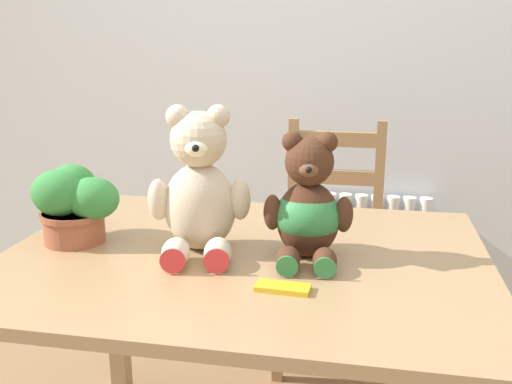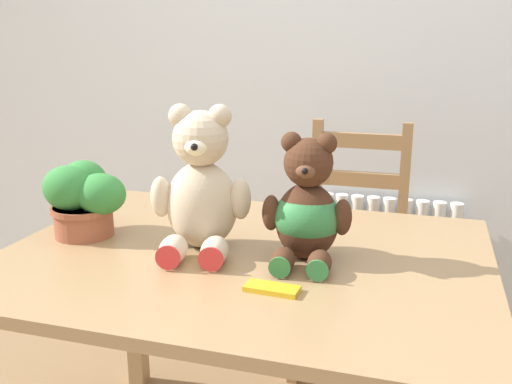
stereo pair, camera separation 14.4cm
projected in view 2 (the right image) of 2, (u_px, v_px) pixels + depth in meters
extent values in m
cube|color=silver|center=(335.00, 37.00, 2.57)|extent=(8.00, 0.04, 2.60)
cylinder|color=white|center=(325.00, 251.00, 2.77)|extent=(0.06, 0.06, 0.58)
cylinder|color=white|center=(340.00, 253.00, 2.75)|extent=(0.06, 0.06, 0.58)
cylinder|color=white|center=(355.00, 254.00, 2.73)|extent=(0.06, 0.06, 0.58)
cylinder|color=white|center=(370.00, 256.00, 2.71)|extent=(0.06, 0.06, 0.58)
cylinder|color=white|center=(386.00, 258.00, 2.69)|extent=(0.06, 0.06, 0.58)
cylinder|color=white|center=(402.00, 259.00, 2.67)|extent=(0.06, 0.06, 0.58)
cylinder|color=white|center=(418.00, 261.00, 2.65)|extent=(0.06, 0.06, 0.58)
cylinder|color=white|center=(435.00, 263.00, 2.63)|extent=(0.06, 0.06, 0.58)
cylinder|color=white|center=(451.00, 265.00, 2.61)|extent=(0.06, 0.06, 0.58)
cube|color=white|center=(383.00, 310.00, 2.76)|extent=(0.66, 0.10, 0.04)
cube|color=#9E7A51|center=(244.00, 258.00, 1.48)|extent=(1.24, 0.95, 0.03)
cube|color=#9E7A51|center=(135.00, 296.00, 2.13)|extent=(0.06, 0.06, 0.73)
cube|color=#9E7A51|center=(457.00, 342.00, 1.81)|extent=(0.06, 0.06, 0.73)
cube|color=#997047|center=(350.00, 267.00, 2.25)|extent=(0.40, 0.43, 0.03)
cube|color=#997047|center=(389.00, 348.00, 2.07)|extent=(0.04, 0.04, 0.41)
cube|color=#997047|center=(293.00, 334.00, 2.18)|extent=(0.04, 0.04, 0.41)
cube|color=#997047|center=(400.00, 240.00, 2.36)|extent=(0.04, 0.04, 0.97)
cube|color=#997047|center=(315.00, 232.00, 2.46)|extent=(0.04, 0.04, 0.97)
cube|color=#997047|center=(361.00, 141.00, 2.30)|extent=(0.32, 0.03, 0.06)
cube|color=#997047|center=(359.00, 179.00, 2.35)|extent=(0.32, 0.03, 0.06)
ellipsoid|color=beige|center=(202.00, 205.00, 1.49)|extent=(0.21, 0.19, 0.23)
sphere|color=beige|center=(200.00, 138.00, 1.45)|extent=(0.14, 0.14, 0.14)
sphere|color=beige|center=(220.00, 116.00, 1.43)|extent=(0.06, 0.06, 0.06)
sphere|color=beige|center=(180.00, 116.00, 1.44)|extent=(0.06, 0.06, 0.06)
ellipsoid|color=white|center=(196.00, 147.00, 1.40)|extent=(0.07, 0.07, 0.05)
sphere|color=black|center=(194.00, 147.00, 1.37)|extent=(0.02, 0.02, 0.02)
ellipsoid|color=beige|center=(241.00, 199.00, 1.46)|extent=(0.06, 0.06, 0.11)
ellipsoid|color=beige|center=(161.00, 197.00, 1.48)|extent=(0.06, 0.06, 0.11)
ellipsoid|color=beige|center=(215.00, 251.00, 1.40)|extent=(0.09, 0.13, 0.07)
cylinder|color=red|center=(211.00, 259.00, 1.34)|extent=(0.06, 0.02, 0.06)
ellipsoid|color=beige|center=(173.00, 249.00, 1.40)|extent=(0.09, 0.13, 0.07)
cylinder|color=red|center=(168.00, 258.00, 1.35)|extent=(0.06, 0.02, 0.06)
ellipsoid|color=#472819|center=(307.00, 221.00, 1.42)|extent=(0.17, 0.15, 0.19)
sphere|color=#472819|center=(308.00, 163.00, 1.38)|extent=(0.12, 0.12, 0.12)
sphere|color=#472819|center=(327.00, 143.00, 1.36)|extent=(0.05, 0.05, 0.05)
sphere|color=#472819|center=(291.00, 142.00, 1.38)|extent=(0.05, 0.05, 0.05)
ellipsoid|color=brown|center=(306.00, 170.00, 1.34)|extent=(0.05, 0.05, 0.04)
sphere|color=black|center=(305.00, 171.00, 1.32)|extent=(0.02, 0.02, 0.02)
ellipsoid|color=#472819|center=(343.00, 217.00, 1.38)|extent=(0.05, 0.05, 0.09)
ellipsoid|color=#472819|center=(271.00, 213.00, 1.42)|extent=(0.05, 0.05, 0.09)
ellipsoid|color=#472819|center=(319.00, 263.00, 1.33)|extent=(0.07, 0.10, 0.06)
cylinder|color=#337F42|center=(317.00, 271.00, 1.29)|extent=(0.05, 0.01, 0.05)
ellipsoid|color=#472819|center=(283.00, 260.00, 1.35)|extent=(0.07, 0.10, 0.06)
cylinder|color=#337F42|center=(279.00, 268.00, 1.31)|extent=(0.05, 0.01, 0.05)
ellipsoid|color=#337F42|center=(307.00, 217.00, 1.42)|extent=(0.18, 0.16, 0.14)
cylinder|color=#9E5138|center=(84.00, 221.00, 1.60)|extent=(0.16, 0.16, 0.09)
cylinder|color=#9E5138|center=(83.00, 209.00, 1.59)|extent=(0.17, 0.17, 0.02)
ellipsoid|color=#337F38|center=(101.00, 194.00, 1.55)|extent=(0.14, 0.12, 0.11)
ellipsoid|color=#337F38|center=(84.00, 182.00, 1.63)|extent=(0.14, 0.13, 0.13)
ellipsoid|color=#337F38|center=(68.00, 188.00, 1.56)|extent=(0.15, 0.12, 0.13)
cube|color=gold|center=(272.00, 289.00, 1.25)|extent=(0.12, 0.06, 0.01)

